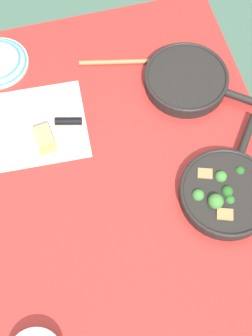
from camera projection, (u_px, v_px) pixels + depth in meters
ground_plane at (126, 242)px, 2.10m from camera, size 14.00×14.00×0.00m
dining_table_red at (126, 181)px, 1.49m from camera, size 1.28×0.92×0.76m
skillet_broccoli at (226, 192)px, 1.35m from camera, size 0.37×0.32×0.07m
skillet_eggs at (187, 80)px, 1.53m from camera, size 0.31×0.35×0.05m
wooden_spoon at (147, 61)px, 1.58m from camera, size 0.11×0.37×0.02m
parchment_sheet at (41, 125)px, 1.48m from camera, size 0.31×0.30×0.00m
grater_knife at (56, 122)px, 1.48m from camera, size 0.08×0.23×0.02m
cheese_block at (44, 140)px, 1.43m from camera, size 0.08×0.06×0.05m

